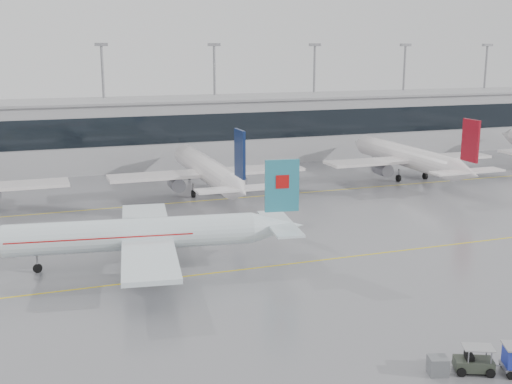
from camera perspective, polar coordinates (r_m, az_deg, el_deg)
name	(u,v)px	position (r m, az deg, el deg)	size (l,w,h in m)	color
ground	(295,263)	(66.70, 3.47, -6.34)	(320.00, 320.00, 0.00)	gray
taxi_line_main	(295,263)	(66.70, 3.47, -6.34)	(120.00, 0.25, 0.01)	yellow
taxi_line_north	(215,200)	(93.95, -3.67, -0.69)	(120.00, 0.25, 0.01)	yellow
terminal	(168,132)	(123.51, -7.81, 5.28)	(180.00, 15.00, 12.00)	#99999D
terminal_glass	(177,129)	(115.99, -7.06, 5.57)	(180.00, 0.20, 5.00)	black
terminal_roof	(167,99)	(122.87, -7.90, 8.15)	(182.00, 16.00, 0.40)	gray
light_masts	(161,91)	(128.65, -8.47, 8.84)	(156.40, 1.00, 22.60)	gray
air_canada_jet	(145,235)	(65.83, -9.83, -3.75)	(34.28, 27.07, 10.52)	silver
parked_jet_c	(208,170)	(96.65, -4.30, 1.93)	(29.64, 36.96, 11.72)	white
parked_jet_d	(409,157)	(110.92, 13.44, 3.01)	(29.64, 36.96, 11.72)	white
baggage_tug	(474,363)	(47.80, 18.78, -14.21)	(3.88, 2.51, 1.88)	#31372D
gse_unit	(438,366)	(46.82, 15.85, -14.64)	(1.26, 1.17, 1.26)	slate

